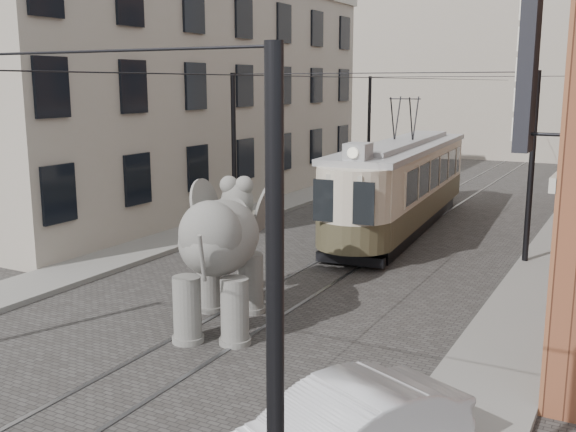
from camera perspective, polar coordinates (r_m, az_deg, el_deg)
The scene contains 9 objects.
ground at distance 18.27m, azimuth 0.09°, elevation -6.60°, with size 120.00×120.00×0.00m, color #3C3A38.
tram_rails at distance 18.26m, azimuth 0.09°, elevation -6.56°, with size 1.54×80.00×0.02m, color slate, non-canonical shape.
sidewalk_right at distance 16.44m, azimuth 19.10°, elevation -9.04°, with size 2.00×60.00×0.15m, color slate.
sidewalk_left at distance 21.95m, azimuth -15.08°, elevation -3.71°, with size 2.00×60.00×0.15m, color slate.
stucco_building at distance 31.78m, azimuth -9.06°, elevation 10.07°, with size 7.00×24.00×10.00m, color gray.
distant_block at distance 55.94m, azimuth 20.28°, elevation 12.06°, with size 28.00×10.00×14.00m, color gray.
catenary at distance 22.15m, azimuth 5.77°, elevation 4.47°, with size 11.00×30.20×6.00m, color black, non-canonical shape.
tram at distance 26.23m, azimuth 9.81°, elevation 4.42°, with size 2.64×12.81×5.08m, color beige, non-canonical shape.
elephant at distance 15.47m, azimuth -5.83°, elevation -3.58°, with size 2.98×5.42×3.32m, color #5F5D58, non-canonical shape.
Camera 1 is at (8.20, -15.32, 5.63)m, focal length 41.47 mm.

